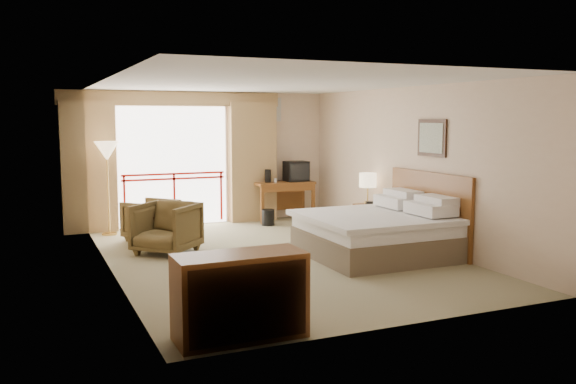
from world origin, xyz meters
name	(u,v)px	position (x,y,z in m)	size (l,w,h in m)	color
floor	(276,257)	(0.00, 0.00, 0.00)	(7.00, 7.00, 0.00)	gray
ceiling	(276,83)	(0.00, 0.00, 2.70)	(7.00, 7.00, 0.00)	white
wall_back	(211,158)	(0.00, 3.50, 1.35)	(5.00, 5.00, 0.00)	beige
wall_front	(406,198)	(0.00, -3.50, 1.35)	(5.00, 5.00, 0.00)	beige
wall_left	(109,177)	(-2.50, 0.00, 1.35)	(7.00, 7.00, 0.00)	beige
wall_right	(411,166)	(2.50, 0.00, 1.35)	(7.00, 7.00, 0.00)	beige
balcony_door	(173,166)	(-0.80, 3.48, 1.20)	(2.40, 2.40, 0.00)	white
balcony_railing	(174,186)	(-0.80, 3.46, 0.81)	(2.09, 0.03, 1.02)	#A8160E
curtain_left	(89,167)	(-2.45, 3.35, 1.25)	(1.00, 0.26, 2.50)	#977346
curtain_right	(252,162)	(0.85, 3.35, 1.25)	(1.00, 0.26, 2.50)	#977346
valance	(173,99)	(-0.80, 3.38, 2.55)	(4.40, 0.22, 0.28)	#977346
hvac_vent	(270,110)	(1.30, 3.47, 2.35)	(0.50, 0.04, 0.50)	silver
bed	(378,232)	(1.50, -0.60, 0.38)	(2.13, 2.06, 0.97)	brown
headboard	(429,212)	(2.46, -0.60, 0.65)	(0.06, 2.10, 1.30)	brown
framed_art	(432,138)	(2.47, -0.60, 1.85)	(0.04, 0.72, 0.60)	black
nightstand	(369,220)	(2.25, 0.94, 0.29)	(0.41, 0.48, 0.58)	brown
table_lamp	(368,181)	(2.25, 0.99, 1.02)	(0.32, 0.32, 0.56)	tan
phone	(371,204)	(2.20, 0.79, 0.62)	(0.17, 0.13, 0.08)	black
desk	(282,190)	(1.46, 3.18, 0.64)	(1.27, 0.61, 0.83)	brown
tv	(296,171)	(1.76, 3.12, 1.04)	(0.48, 0.38, 0.43)	black
coffee_maker	(268,176)	(1.11, 3.13, 0.96)	(0.13, 0.13, 0.28)	black
cup	(275,180)	(1.26, 3.08, 0.87)	(0.06, 0.06, 0.09)	white
wastebasket	(268,217)	(0.93, 2.68, 0.16)	(0.26, 0.26, 0.33)	black
armchair_far	(152,240)	(-1.53, 2.15, 0.00)	(0.78, 0.80, 0.73)	#4A3A1E
armchair_near	(167,253)	(-1.52, 0.94, 0.00)	(0.88, 0.91, 0.82)	#4A3A1E
side_table	(145,226)	(-1.75, 1.56, 0.37)	(0.49, 0.49, 0.53)	black
book	(145,216)	(-1.75, 1.56, 0.54)	(0.15, 0.20, 0.02)	white
floor_lamp	(107,155)	(-2.16, 2.95, 1.50)	(0.44, 0.44, 1.74)	tan
dresser	(240,296)	(-1.69, -3.17, 0.43)	(1.28, 0.54, 0.85)	brown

